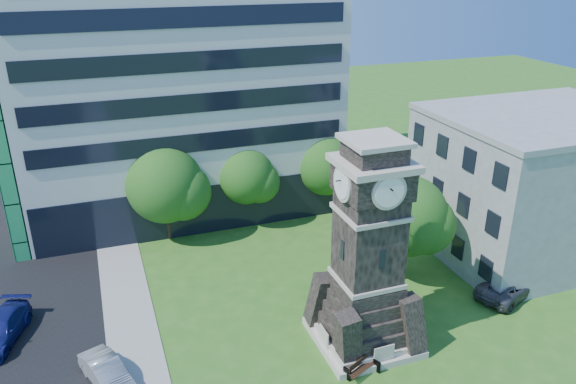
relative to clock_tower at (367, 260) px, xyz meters
name	(u,v)px	position (x,y,z in m)	size (l,w,h in m)	color
ground	(329,374)	(-3.00, -2.00, -5.28)	(160.00, 160.00, 0.00)	#2B611B
sidewalk	(136,356)	(-12.50, 3.00, -5.25)	(3.00, 70.00, 0.06)	gray
clock_tower	(367,260)	(0.00, 0.00, 0.00)	(5.40, 5.40, 12.22)	#B8B1A0
office_tall	(170,39)	(-6.20, 23.84, 8.94)	(26.20, 15.11, 28.60)	silver
office_low	(537,183)	(16.97, 6.00, -0.07)	(15.20, 12.20, 10.40)	#9EA2A4
car_street_mid	(107,373)	(-14.06, 1.27, -4.59)	(1.46, 4.20, 1.38)	#919497
car_street_north	(0,329)	(-19.62, 7.09, -4.53)	(2.09, 5.14, 1.49)	navy
car_east_lot	(510,285)	(11.11, 0.93, -4.55)	(2.43, 5.27, 1.47)	#46464B
park_bench	(362,367)	(-1.39, -2.61, -4.77)	(1.85, 0.49, 0.96)	black
tree_nw	(166,187)	(-8.43, 16.55, -0.94)	(6.46, 5.87, 7.46)	#332114
tree_nc	(247,178)	(-2.01, 16.81, -1.17)	(5.00, 4.55, 6.56)	#332114
tree_ne	(326,167)	(4.99, 17.01, -1.19)	(5.62, 5.11, 6.82)	#332114
tree_east	(407,218)	(5.57, 5.06, -0.68)	(5.96, 5.42, 7.51)	#332114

